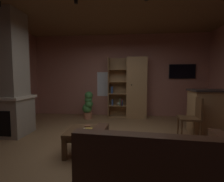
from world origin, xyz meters
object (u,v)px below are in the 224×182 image
object	(u,v)px
coffee_table	(86,135)
dining_chair	(193,115)
leather_couch	(157,173)
potted_floor_plant	(88,105)
table_book_0	(87,129)
table_book_2	(87,126)
wall_mounted_tv	(182,71)
table_book_1	(89,129)
bookshelf_cabinet	(134,88)
stone_fireplace	(6,80)
kitchen_bar_counter	(224,112)

from	to	relation	value
coffee_table	dining_chair	world-z (taller)	dining_chair
leather_couch	coffee_table	size ratio (longest dim) A/B	2.59
coffee_table	leather_couch	bearing A→B (deg)	-44.00
potted_floor_plant	table_book_0	bearing A→B (deg)	-76.37
coffee_table	potted_floor_plant	xyz separation A→B (m)	(-0.57, 2.41, 0.12)
table_book_2	wall_mounted_tv	xyz separation A→B (m)	(2.53, 2.89, 1.08)
coffee_table	table_book_1	size ratio (longest dim) A/B	5.27
bookshelf_cabinet	leather_couch	xyz separation A→B (m)	(0.13, -3.76, -0.68)
table_book_0	table_book_1	size ratio (longest dim) A/B	1.00
table_book_2	coffee_table	bearing A→B (deg)	-93.04
table_book_1	potted_floor_plant	world-z (taller)	potted_floor_plant
table_book_1	coffee_table	bearing A→B (deg)	148.50
table_book_2	stone_fireplace	bearing A→B (deg)	161.65
kitchen_bar_counter	wall_mounted_tv	xyz separation A→B (m)	(-0.42, 1.72, 1.01)
bookshelf_cabinet	dining_chair	size ratio (longest dim) A/B	2.18
bookshelf_cabinet	dining_chair	world-z (taller)	bookshelf_cabinet
stone_fireplace	table_book_0	xyz separation A→B (m)	(2.09, -0.75, -0.85)
table_book_1	potted_floor_plant	xyz separation A→B (m)	(-0.62, 2.45, 0.00)
kitchen_bar_counter	stone_fireplace	bearing A→B (deg)	-174.58
bookshelf_cabinet	table_book_1	world-z (taller)	bookshelf_cabinet
kitchen_bar_counter	leather_couch	bearing A→B (deg)	-130.30
kitchen_bar_counter	wall_mounted_tv	bearing A→B (deg)	103.74
table_book_1	wall_mounted_tv	world-z (taller)	wall_mounted_tv
coffee_table	table_book_0	distance (m)	0.10
dining_chair	bookshelf_cabinet	bearing A→B (deg)	122.28
dining_chair	kitchen_bar_counter	bearing A→B (deg)	25.03
table_book_0	table_book_1	bearing A→B (deg)	-49.73
table_book_0	table_book_1	distance (m)	0.07
kitchen_bar_counter	wall_mounted_tv	distance (m)	2.04
coffee_table	stone_fireplace	bearing A→B (deg)	159.67
coffee_table	dining_chair	size ratio (longest dim) A/B	0.71
coffee_table	table_book_1	xyz separation A→B (m)	(0.06, -0.04, 0.12)
leather_couch	table_book_2	world-z (taller)	leather_couch
stone_fireplace	bookshelf_cabinet	size ratio (longest dim) A/B	1.40
table_book_0	bookshelf_cabinet	bearing A→B (deg)	71.79
table_book_2	wall_mounted_tv	distance (m)	3.99
coffee_table	table_book_2	xyz separation A→B (m)	(0.00, 0.08, 0.14)
kitchen_bar_counter	table_book_1	size ratio (longest dim) A/B	12.38
table_book_1	potted_floor_plant	distance (m)	2.53
leather_couch	table_book_1	world-z (taller)	leather_couch
bookshelf_cabinet	table_book_2	xyz separation A→B (m)	(-0.91, -2.68, -0.52)
table_book_0	table_book_2	distance (m)	0.08
dining_chair	potted_floor_plant	bearing A→B (deg)	149.87
leather_couch	wall_mounted_tv	distance (m)	4.42
table_book_2	dining_chair	distance (m)	2.25
coffee_table	table_book_0	xyz separation A→B (m)	(0.02, 0.01, 0.10)
stone_fireplace	coffee_table	bearing A→B (deg)	-20.33
table_book_2	dining_chair	bearing A→B (deg)	20.17
bookshelf_cabinet	wall_mounted_tv	world-z (taller)	bookshelf_cabinet
stone_fireplace	table_book_0	distance (m)	2.38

